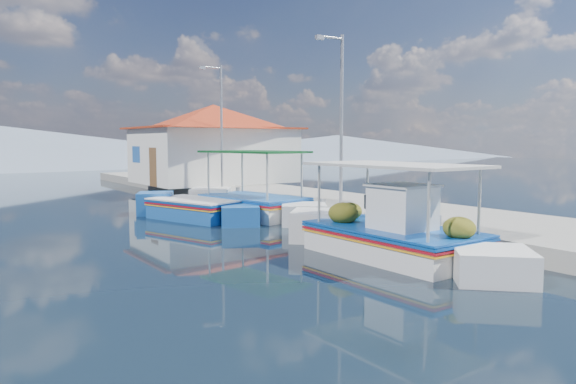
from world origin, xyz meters
TOP-DOWN VIEW (x-y plane):
  - ground at (0.00, 0.00)m, footprint 160.00×160.00m
  - quay at (5.90, 6.00)m, footprint 5.00×44.00m
  - bollards at (3.80, 5.25)m, footprint 0.20×17.20m
  - main_caique at (1.59, -3.37)m, footprint 2.33×7.67m
  - caique_green_canopy at (2.46, 4.51)m, footprint 3.00×7.20m
  - caique_blue_hull at (0.42, 5.18)m, footprint 3.04×5.93m
  - harbor_building at (6.20, 15.00)m, footprint 10.49×10.49m
  - lamp_post_near at (4.51, 2.00)m, footprint 1.21×0.14m
  - lamp_post_far at (4.51, 11.00)m, footprint 1.21×0.14m
  - mountain_ridge at (6.54, 56.00)m, footprint 171.40×96.00m

SIDE VIEW (x-z plane):
  - ground at x=0.00m, z-range 0.00..0.00m
  - quay at x=5.90m, z-range 0.00..0.50m
  - caique_blue_hull at x=0.42m, z-range -0.25..0.85m
  - caique_green_canopy at x=2.46m, z-range -0.96..1.77m
  - main_caique at x=1.59m, z-range -0.78..1.75m
  - bollards at x=3.80m, z-range 0.50..0.80m
  - mountain_ridge at x=6.54m, z-range -0.71..4.79m
  - harbor_building at x=6.20m, z-range 0.58..4.98m
  - lamp_post_near at x=4.51m, z-range 0.85..6.85m
  - lamp_post_far at x=4.51m, z-range 0.85..6.85m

